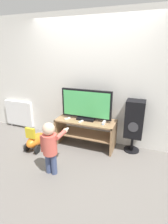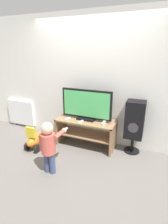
{
  "view_description": "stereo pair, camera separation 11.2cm",
  "coord_description": "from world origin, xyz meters",
  "px_view_note": "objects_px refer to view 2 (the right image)",
  "views": [
    {
      "loc": [
        1.13,
        -2.8,
        1.89
      ],
      "look_at": [
        0.0,
        0.15,
        0.77
      ],
      "focal_mm": 28.0,
      "sensor_mm": 36.0,
      "label": 1
    },
    {
      "loc": [
        1.23,
        -2.76,
        1.89
      ],
      "look_at": [
        0.0,
        0.15,
        0.77
      ],
      "focal_mm": 28.0,
      "sensor_mm": 36.0,
      "label": 2
    }
  ],
  "objects_px": {
    "remote_primary": "(68,118)",
    "child": "(49,144)",
    "radiator": "(21,113)",
    "speaker_tower": "(135,121)",
    "ride_on_toy": "(36,139)",
    "remote_secondary": "(81,121)",
    "television": "(86,105)",
    "game_console": "(104,123)"
  },
  "relations": [
    {
      "from": "remote_secondary",
      "to": "speaker_tower",
      "type": "xyz_separation_m",
      "value": [
        0.98,
        0.27,
        0.07
      ]
    },
    {
      "from": "television",
      "to": "remote_primary",
      "type": "height_order",
      "value": "television"
    },
    {
      "from": "ride_on_toy",
      "to": "radiator",
      "type": "xyz_separation_m",
      "value": [
        -1.02,
        0.75,
        0.18
      ]
    },
    {
      "from": "game_console",
      "to": "child",
      "type": "height_order",
      "value": "child"
    },
    {
      "from": "ride_on_toy",
      "to": "radiator",
      "type": "bearing_deg",
      "value": 143.45
    },
    {
      "from": "remote_primary",
      "to": "ride_on_toy",
      "type": "relative_size",
      "value": 0.25
    },
    {
      "from": "radiator",
      "to": "speaker_tower",
      "type": "bearing_deg",
      "value": -2.51
    },
    {
      "from": "ride_on_toy",
      "to": "radiator",
      "type": "distance_m",
      "value": 1.28
    },
    {
      "from": "television",
      "to": "speaker_tower",
      "type": "relative_size",
      "value": 0.99
    },
    {
      "from": "game_console",
      "to": "ride_on_toy",
      "type": "xyz_separation_m",
      "value": [
        -1.28,
        -0.43,
        -0.4
      ]
    },
    {
      "from": "game_console",
      "to": "remote_primary",
      "type": "relative_size",
      "value": 1.22
    },
    {
      "from": "remote_primary",
      "to": "ride_on_toy",
      "type": "height_order",
      "value": "remote_primary"
    },
    {
      "from": "child",
      "to": "speaker_tower",
      "type": "xyz_separation_m",
      "value": [
        1.13,
        1.15,
        0.13
      ]
    },
    {
      "from": "television",
      "to": "remote_secondary",
      "type": "height_order",
      "value": "television"
    },
    {
      "from": "child",
      "to": "radiator",
      "type": "relative_size",
      "value": 1.13
    },
    {
      "from": "television",
      "to": "remote_secondary",
      "type": "bearing_deg",
      "value": -108.31
    },
    {
      "from": "television",
      "to": "speaker_tower",
      "type": "height_order",
      "value": "television"
    },
    {
      "from": "child",
      "to": "ride_on_toy",
      "type": "distance_m",
      "value": 0.91
    },
    {
      "from": "remote_primary",
      "to": "radiator",
      "type": "xyz_separation_m",
      "value": [
        -1.54,
        0.35,
        -0.21
      ]
    },
    {
      "from": "remote_primary",
      "to": "ride_on_toy",
      "type": "xyz_separation_m",
      "value": [
        -0.52,
        -0.41,
        -0.39
      ]
    },
    {
      "from": "game_console",
      "to": "remote_secondary",
      "type": "distance_m",
      "value": 0.45
    },
    {
      "from": "remote_secondary",
      "to": "speaker_tower",
      "type": "bearing_deg",
      "value": 15.34
    },
    {
      "from": "television",
      "to": "child",
      "type": "bearing_deg",
      "value": -101.29
    },
    {
      "from": "radiator",
      "to": "ride_on_toy",
      "type": "bearing_deg",
      "value": -36.55
    },
    {
      "from": "remote_primary",
      "to": "radiator",
      "type": "height_order",
      "value": "radiator"
    },
    {
      "from": "remote_secondary",
      "to": "radiator",
      "type": "bearing_deg",
      "value": 168.02
    },
    {
      "from": "speaker_tower",
      "to": "ride_on_toy",
      "type": "distance_m",
      "value": 1.97
    },
    {
      "from": "remote_primary",
      "to": "remote_secondary",
      "type": "bearing_deg",
      "value": -8.35
    },
    {
      "from": "television",
      "to": "child",
      "type": "distance_m",
      "value": 1.12
    },
    {
      "from": "child",
      "to": "ride_on_toy",
      "type": "xyz_separation_m",
      "value": [
        -0.68,
        0.52,
        -0.33
      ]
    },
    {
      "from": "remote_primary",
      "to": "child",
      "type": "xyz_separation_m",
      "value": [
        0.16,
        -0.93,
        -0.06
      ]
    },
    {
      "from": "child",
      "to": "ride_on_toy",
      "type": "relative_size",
      "value": 1.72
    },
    {
      "from": "remote_secondary",
      "to": "game_console",
      "type": "bearing_deg",
      "value": 8.47
    },
    {
      "from": "remote_secondary",
      "to": "child",
      "type": "height_order",
      "value": "child"
    },
    {
      "from": "remote_primary",
      "to": "child",
      "type": "relative_size",
      "value": 0.15
    },
    {
      "from": "remote_secondary",
      "to": "child",
      "type": "bearing_deg",
      "value": -99.98
    },
    {
      "from": "ride_on_toy",
      "to": "game_console",
      "type": "bearing_deg",
      "value": 18.53
    },
    {
      "from": "game_console",
      "to": "radiator",
      "type": "distance_m",
      "value": 2.33
    },
    {
      "from": "remote_primary",
      "to": "speaker_tower",
      "type": "bearing_deg",
      "value": 9.81
    },
    {
      "from": "game_console",
      "to": "ride_on_toy",
      "type": "height_order",
      "value": "game_console"
    },
    {
      "from": "remote_secondary",
      "to": "radiator",
      "type": "distance_m",
      "value": 1.9
    },
    {
      "from": "game_console",
      "to": "remote_secondary",
      "type": "bearing_deg",
      "value": -171.53
    }
  ]
}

